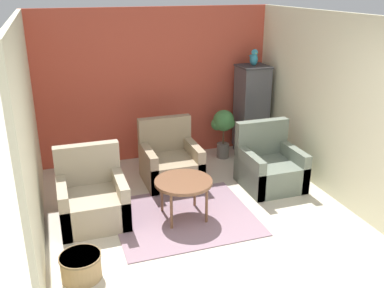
# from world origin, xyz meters

# --- Properties ---
(wall_back_accent) EXTENTS (4.01, 0.06, 2.51)m
(wall_back_accent) POSITION_xyz_m (0.00, 3.76, 1.26)
(wall_back_accent) COLOR #C64C38
(wall_back_accent) RESTS_ON ground_plane
(wall_left) EXTENTS (0.06, 3.73, 2.51)m
(wall_left) POSITION_xyz_m (-1.98, 1.86, 1.26)
(wall_left) COLOR beige
(wall_left) RESTS_ON ground_plane
(wall_right) EXTENTS (0.06, 3.73, 2.51)m
(wall_right) POSITION_xyz_m (1.98, 1.86, 1.26)
(wall_right) COLOR beige
(wall_right) RESTS_ON ground_plane
(area_rug) EXTENTS (1.77, 1.54, 0.01)m
(area_rug) POSITION_xyz_m (-0.22, 1.55, 0.01)
(area_rug) COLOR gray
(area_rug) RESTS_ON ground_plane
(coffee_table) EXTENTS (0.74, 0.74, 0.52)m
(coffee_table) POSITION_xyz_m (-0.22, 1.55, 0.48)
(coffee_table) COLOR brown
(coffee_table) RESTS_ON ground_plane
(armchair_left) EXTENTS (0.83, 0.82, 0.93)m
(armchair_left) POSITION_xyz_m (-1.33, 1.86, 0.29)
(armchair_left) COLOR tan
(armchair_left) RESTS_ON ground_plane
(armchair_right) EXTENTS (0.83, 0.82, 0.93)m
(armchair_right) POSITION_xyz_m (1.28, 2.05, 0.29)
(armchair_right) COLOR slate
(armchair_right) RESTS_ON ground_plane
(armchair_middle) EXTENTS (0.83, 0.82, 0.93)m
(armchair_middle) POSITION_xyz_m (-0.07, 2.68, 0.29)
(armchair_middle) COLOR #9E896B
(armchair_middle) RESTS_ON ground_plane
(birdcage) EXTENTS (0.50, 0.50, 1.56)m
(birdcage) POSITION_xyz_m (1.60, 3.37, 0.79)
(birdcage) COLOR #353539
(birdcage) RESTS_ON ground_plane
(parrot) EXTENTS (0.13, 0.23, 0.28)m
(parrot) POSITION_xyz_m (1.60, 3.37, 1.69)
(parrot) COLOR teal
(parrot) RESTS_ON birdcage
(potted_plant) EXTENTS (0.40, 0.36, 0.85)m
(potted_plant) POSITION_xyz_m (1.04, 3.28, 0.58)
(potted_plant) COLOR #66605B
(potted_plant) RESTS_ON ground_plane
(wicker_basket) EXTENTS (0.43, 0.43, 0.27)m
(wicker_basket) POSITION_xyz_m (-1.59, 0.73, 0.14)
(wicker_basket) COLOR tan
(wicker_basket) RESTS_ON ground_plane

